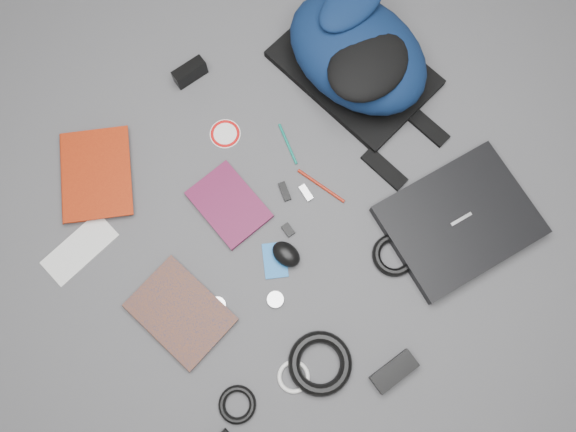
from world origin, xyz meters
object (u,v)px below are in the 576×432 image
mouse (286,254)px  laptop (459,221)px  backpack (358,52)px  textbook_red (61,179)px  power_brick (394,371)px  dvd_case (229,205)px  compact_camera (190,72)px  comic_book (156,339)px

mouse → laptop: bearing=-38.0°
backpack → textbook_red: bearing=157.0°
textbook_red → power_brick: 1.05m
backpack → dvd_case: size_ratio=2.30×
laptop → power_brick: (-0.37, -0.25, -0.00)m
backpack → power_brick: size_ratio=3.95×
compact_camera → dvd_case: bearing=-109.1°
comic_book → dvd_case: size_ratio=1.20×
textbook_red → power_brick: bearing=-37.3°
laptop → power_brick: 0.45m
comic_book → mouse: 0.41m
compact_camera → laptop: bearing=-66.7°
compact_camera → power_brick: (0.07, -1.01, -0.01)m
textbook_red → power_brick: power_brick is taller
dvd_case → textbook_red: bearing=131.0°
backpack → compact_camera: backpack is taller
dvd_case → power_brick: 0.63m
laptop → textbook_red: size_ratio=1.47×
backpack → mouse: (-0.45, -0.39, -0.08)m
laptop → mouse: size_ratio=4.63×
power_brick → compact_camera: bearing=87.7°
dvd_case → compact_camera: 0.42m
textbook_red → compact_camera: 0.48m
laptop → comic_book: bearing=171.4°
dvd_case → power_brick: bearing=-85.7°
mouse → power_brick: bearing=-96.7°
compact_camera → mouse: compact_camera is taller
backpack → power_brick: (-0.36, -0.79, -0.09)m
laptop → comic_book: 0.88m
textbook_red → laptop: bearing=-13.9°
dvd_case → laptop: bearing=-44.5°
backpack → mouse: backpack is taller
comic_book → backpack: bearing=7.7°
backpack → mouse: size_ratio=5.79×
comic_book → compact_camera: (0.43, 0.63, 0.02)m
power_brick → textbook_red: bearing=114.3°
dvd_case → compact_camera: (0.09, 0.41, 0.02)m
backpack → dvd_case: (-0.52, -0.18, -0.09)m
textbook_red → power_brick: size_ratio=2.15×
backpack → compact_camera: 0.49m
comic_book → power_brick: bearing=-55.2°
laptop → textbook_red: laptop is taller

